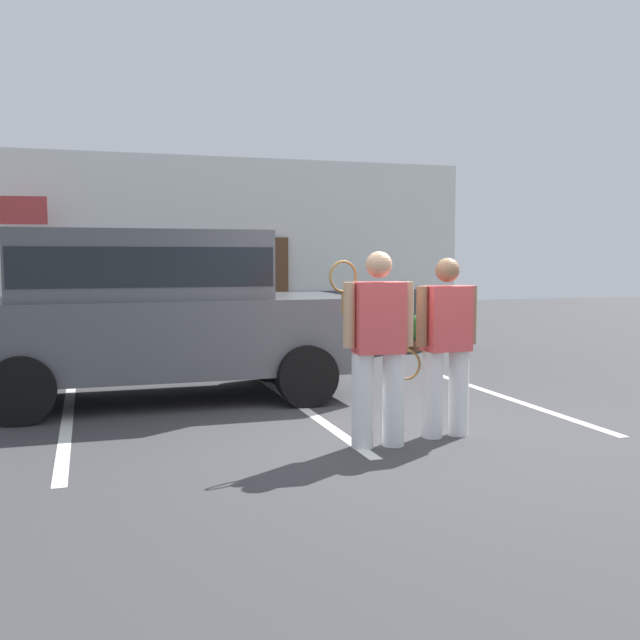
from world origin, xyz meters
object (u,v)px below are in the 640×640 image
object	(u,v)px
potted_plant_secondary	(418,331)
flag_pole	(10,245)
potted_plant_by_porch	(373,327)
tennis_player_woman	(446,345)
tennis_player_man	(378,346)
parked_suv	(153,306)

from	to	relation	value
potted_plant_secondary	flag_pole	bearing A→B (deg)	176.99
potted_plant_by_porch	potted_plant_secondary	world-z (taller)	potted_plant_by_porch
tennis_player_woman	potted_plant_by_porch	distance (m)	6.14
tennis_player_woman	flag_pole	distance (m)	7.89
tennis_player_man	flag_pole	bearing A→B (deg)	-56.58
tennis_player_man	tennis_player_woman	xyz separation A→B (m)	(0.77, 0.16, -0.04)
tennis_player_man	flag_pole	world-z (taller)	flag_pole
potted_plant_by_porch	tennis_player_man	bearing A→B (deg)	-111.42
flag_pole	tennis_player_man	bearing A→B (deg)	-60.89
tennis_player_woman	potted_plant_by_porch	xyz separation A→B (m)	(1.61, 5.91, -0.41)
parked_suv	flag_pole	bearing A→B (deg)	117.22
potted_plant_by_porch	flag_pole	distance (m)	6.25
potted_plant_by_porch	tennis_player_woman	bearing A→B (deg)	-105.26
parked_suv	potted_plant_by_porch	size ratio (longest dim) A/B	5.21
flag_pole	tennis_player_woman	bearing A→B (deg)	-55.37
tennis_player_man	potted_plant_secondary	bearing A→B (deg)	-113.86
tennis_player_man	potted_plant_by_porch	world-z (taller)	tennis_player_man
tennis_player_man	potted_plant_secondary	world-z (taller)	tennis_player_man
tennis_player_man	flag_pole	xyz separation A→B (m)	(-3.67, 6.60, 0.99)
parked_suv	tennis_player_man	size ratio (longest dim) A/B	2.57
potted_plant_secondary	tennis_player_man	bearing A→B (deg)	-118.17
tennis_player_woman	tennis_player_man	bearing A→B (deg)	9.70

